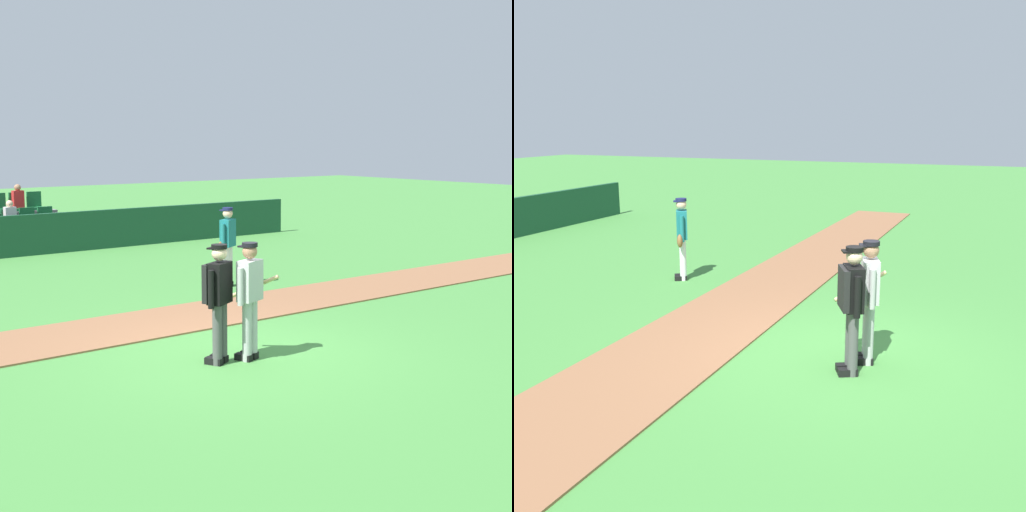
{
  "view_description": "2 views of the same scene",
  "coord_description": "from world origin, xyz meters",
  "views": [
    {
      "loc": [
        -6.37,
        -8.89,
        3.25
      ],
      "look_at": [
        1.41,
        1.41,
        1.21
      ],
      "focal_mm": 52.21,
      "sensor_mm": 36.0,
      "label": 1
    },
    {
      "loc": [
        -7.88,
        -2.12,
        3.36
      ],
      "look_at": [
        1.16,
        1.66,
        1.13
      ],
      "focal_mm": 41.93,
      "sensor_mm": 36.0,
      "label": 2
    }
  ],
  "objects": [
    {
      "name": "batter_grey_jersey",
      "position": [
        -0.01,
        -0.31,
        0.97
      ],
      "size": [
        0.75,
        0.69,
        1.76
      ],
      "color": "#B2B2B2",
      "rests_on": "ground"
    },
    {
      "name": "infield_dirt_path",
      "position": [
        0.0,
        2.46,
        0.01
      ],
      "size": [
        28.0,
        1.93,
        0.03
      ],
      "primitive_type": "cube",
      "color": "brown",
      "rests_on": "ground"
    },
    {
      "name": "ground_plane",
      "position": [
        0.0,
        0.0,
        0.0
      ],
      "size": [
        80.0,
        80.0,
        0.0
      ],
      "primitive_type": "plane",
      "color": "#42843A"
    },
    {
      "name": "runner_teal_jersey",
      "position": [
        2.9,
        4.42,
        0.96
      ],
      "size": [
        0.63,
        0.43,
        1.76
      ],
      "color": "white",
      "rests_on": "ground"
    },
    {
      "name": "umpire_home_plate",
      "position": [
        -0.48,
        -0.19,
        1.0
      ],
      "size": [
        0.54,
        0.44,
        1.76
      ],
      "color": "#4C4C4C",
      "rests_on": "ground"
    }
  ]
}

